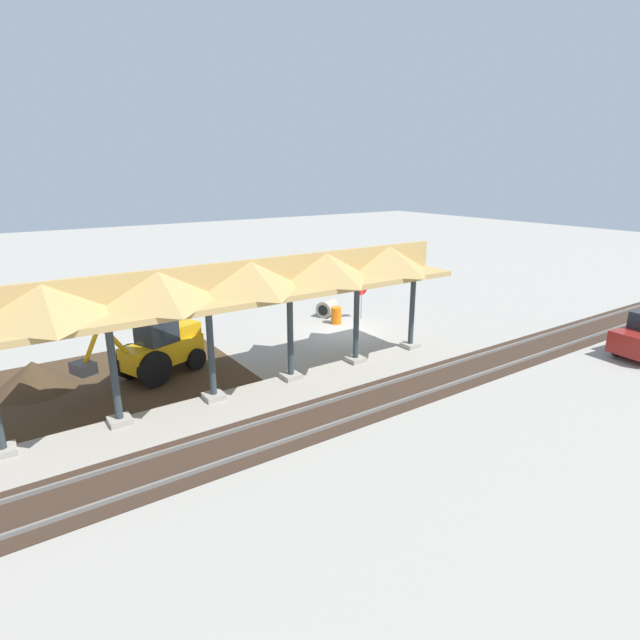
# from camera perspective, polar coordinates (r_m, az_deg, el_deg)

# --- Properties ---
(ground_plane) EXTENTS (120.00, 120.00, 0.00)m
(ground_plane) POSITION_cam_1_polar(r_m,az_deg,el_deg) (25.72, 2.82, -1.24)
(ground_plane) COLOR #9E998E
(dirt_work_zone) EXTENTS (10.46, 7.00, 0.01)m
(dirt_work_zone) POSITION_cam_1_polar(r_m,az_deg,el_deg) (21.40, -23.57, -6.41)
(dirt_work_zone) COLOR #42301E
(dirt_work_zone) RESTS_ON ground
(platform_canopy) EXTENTS (17.45, 3.20, 4.90)m
(platform_canopy) POSITION_cam_1_polar(r_m,az_deg,el_deg) (17.91, -8.01, 4.51)
(platform_canopy) COLOR #9E998E
(platform_canopy) RESTS_ON ground
(rail_tracks) EXTENTS (60.00, 2.58, 0.15)m
(rail_tracks) POSITION_cam_1_polar(r_m,az_deg,el_deg) (20.85, 14.83, -6.06)
(rail_tracks) COLOR slate
(rail_tracks) RESTS_ON ground
(stop_sign) EXTENTS (0.76, 0.06, 2.10)m
(stop_sign) POSITION_cam_1_polar(r_m,az_deg,el_deg) (27.57, 4.78, 3.18)
(stop_sign) COLOR gray
(stop_sign) RESTS_ON ground
(backhoe) EXTENTS (5.24, 2.96, 2.82)m
(backhoe) POSITION_cam_1_polar(r_m,az_deg,el_deg) (20.73, -17.93, -2.80)
(backhoe) COLOR orange
(backhoe) RESTS_ON ground
(dirt_mound) EXTENTS (5.71, 5.71, 2.21)m
(dirt_mound) POSITION_cam_1_polar(r_m,az_deg,el_deg) (21.81, -29.68, -6.84)
(dirt_mound) COLOR #42301E
(dirt_mound) RESTS_ON ground
(concrete_pipe) EXTENTS (1.42, 1.34, 0.93)m
(concrete_pipe) POSITION_cam_1_polar(r_m,az_deg,el_deg) (28.21, 0.86, 1.37)
(concrete_pipe) COLOR #9E9384
(concrete_pipe) RESTS_ON ground
(traffic_barrel) EXTENTS (0.56, 0.56, 0.90)m
(traffic_barrel) POSITION_cam_1_polar(r_m,az_deg,el_deg) (26.81, 1.86, 0.52)
(traffic_barrel) COLOR orange
(traffic_barrel) RESTS_ON ground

